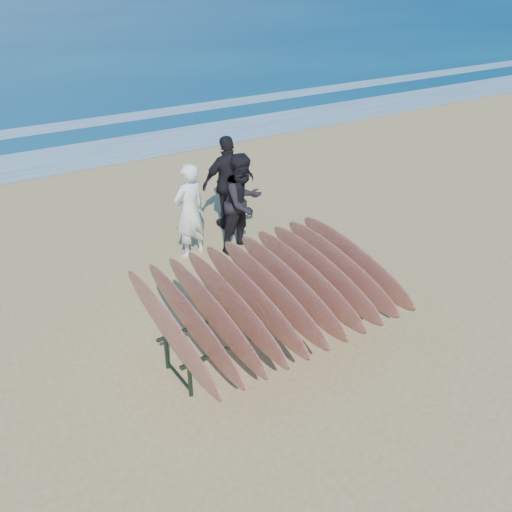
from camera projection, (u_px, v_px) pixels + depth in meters
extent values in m
plane|color=tan|center=(285.00, 335.00, 7.96)|extent=(120.00, 120.00, 0.00)
plane|color=white|center=(82.00, 156.00, 15.37)|extent=(160.00, 160.00, 0.00)
plane|color=white|center=(50.00, 128.00, 17.97)|extent=(160.00, 160.00, 0.00)
cylinder|color=black|center=(190.00, 380.00, 6.72)|extent=(0.06, 0.06, 0.50)
cylinder|color=black|center=(363.00, 305.00, 8.19)|extent=(0.06, 0.06, 0.50)
cylinder|color=black|center=(167.00, 353.00, 7.19)|extent=(0.06, 0.06, 0.50)
cylinder|color=black|center=(334.00, 287.00, 8.66)|extent=(0.06, 0.06, 0.50)
cylinder|color=black|center=(286.00, 324.00, 7.34)|extent=(3.20, 0.16, 0.06)
cylinder|color=black|center=(258.00, 302.00, 7.81)|extent=(3.20, 0.16, 0.06)
cylinder|color=black|center=(179.00, 376.00, 7.03)|extent=(0.07, 0.65, 0.04)
cylinder|color=black|center=(347.00, 305.00, 8.51)|extent=(0.07, 0.65, 0.04)
ellipsoid|color=#630708|center=(169.00, 329.00, 6.63)|extent=(0.15, 2.53, 0.94)
ellipsoid|color=#630708|center=(192.00, 321.00, 6.78)|extent=(0.15, 2.53, 0.94)
ellipsoid|color=#630708|center=(213.00, 313.00, 6.94)|extent=(0.15, 2.53, 0.94)
ellipsoid|color=#630708|center=(234.00, 305.00, 7.09)|extent=(0.15, 2.53, 0.94)
ellipsoid|color=#630708|center=(253.00, 298.00, 7.25)|extent=(0.15, 2.53, 0.94)
ellipsoid|color=#630708|center=(272.00, 291.00, 7.40)|extent=(0.15, 2.53, 0.94)
ellipsoid|color=#630708|center=(290.00, 284.00, 7.55)|extent=(0.15, 2.53, 0.94)
ellipsoid|color=#630708|center=(307.00, 278.00, 7.71)|extent=(0.15, 2.53, 0.94)
ellipsoid|color=#630708|center=(324.00, 272.00, 7.86)|extent=(0.15, 2.53, 0.94)
ellipsoid|color=#630708|center=(340.00, 266.00, 8.02)|extent=(0.15, 2.53, 0.94)
ellipsoid|color=#630708|center=(355.00, 260.00, 8.17)|extent=(0.15, 2.53, 0.94)
imported|color=white|center=(190.00, 211.00, 9.73)|extent=(0.72, 0.55, 1.77)
imported|color=black|center=(243.00, 203.00, 9.94)|extent=(1.07, 0.93, 1.87)
imported|color=black|center=(229.00, 183.00, 10.82)|extent=(1.15, 0.55, 1.90)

